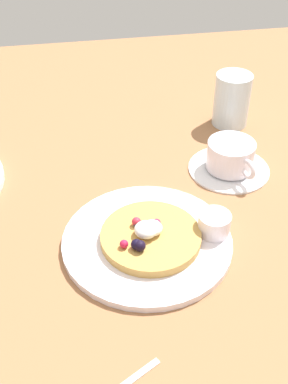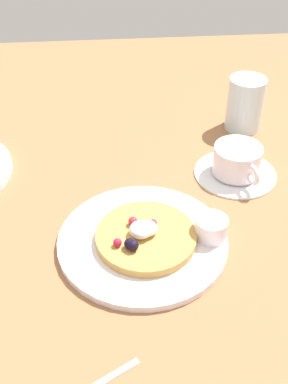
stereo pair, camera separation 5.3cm
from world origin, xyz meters
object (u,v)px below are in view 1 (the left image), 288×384
Objects in this scene: water_glass at (232,100)px; pancake_plate at (147,241)px; syrup_ramekin at (214,223)px; coffee_cup at (231,155)px; coffee_saucer at (229,168)px.

pancake_plate is at bearing -126.13° from water_glass.
syrup_ramekin is 18.12cm from coffee_cup.
coffee_cup is at bearing 63.97° from syrup_ramekin.
coffee_cup is (18.15, 15.94, 2.77)cm from pancake_plate.
pancake_plate is 24.22cm from coffee_saucer.
water_glass reaches higher than pancake_plate.
pancake_plate reaches higher than coffee_saucer.
water_glass is (5.27, 15.95, 5.02)cm from coffee_saucer.
pancake_plate is at bearing -138.40° from coffee_saucer.
coffee_saucer is 1.36× the size of water_glass.
syrup_ramekin is 0.46× the size of water_glass.
pancake_plate is 10.46cm from syrup_ramekin.
syrup_ramekin is 18.38cm from coffee_saucer.
pancake_plate is at bearing -138.70° from coffee_cup.
syrup_ramekin reaches higher than coffee_saucer.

